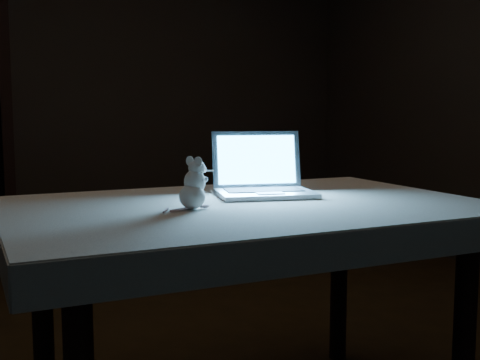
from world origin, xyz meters
name	(u,v)px	position (x,y,z in m)	size (l,w,h in m)	color
floor	(211,354)	(0.00, 0.00, 0.00)	(5.00, 5.00, 0.00)	black
back_wall	(88,81)	(0.00, 2.50, 1.30)	(4.50, 0.04, 2.60)	black
table	(247,318)	(-0.13, -0.62, 0.38)	(1.42, 0.91, 0.76)	black
tablecloth	(215,219)	(-0.23, -0.59, 0.72)	(1.52, 1.01, 0.10)	beige
laptop	(266,164)	(0.00, -0.50, 0.88)	(0.33, 0.29, 0.23)	#AEAEB3
plush_mouse	(192,183)	(-0.33, -0.66, 0.85)	(0.12, 0.12, 0.16)	white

